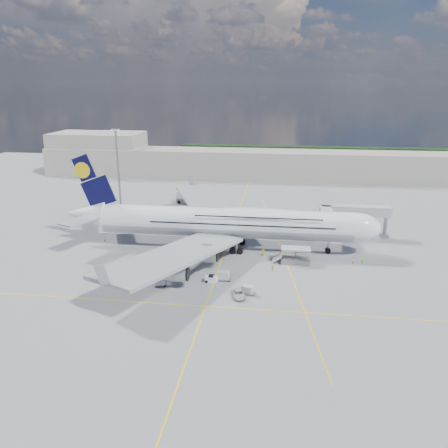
# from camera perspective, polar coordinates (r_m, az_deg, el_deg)

# --- Properties ---
(ground) EXTENTS (300.00, 300.00, 0.00)m
(ground) POSITION_cam_1_polar(r_m,az_deg,el_deg) (99.92, -0.50, -5.25)
(ground) COLOR gray
(ground) RESTS_ON ground
(taxi_line_main) EXTENTS (0.25, 220.00, 0.01)m
(taxi_line_main) POSITION_cam_1_polar(r_m,az_deg,el_deg) (99.92, -0.50, -5.24)
(taxi_line_main) COLOR yellow
(taxi_line_main) RESTS_ON ground
(taxi_line_cross) EXTENTS (120.00, 0.25, 0.01)m
(taxi_line_cross) POSITION_cam_1_polar(r_m,az_deg,el_deg) (82.13, -2.45, -10.70)
(taxi_line_cross) COLOR yellow
(taxi_line_cross) RESTS_ON ground
(taxi_line_diag) EXTENTS (14.16, 99.06, 0.01)m
(taxi_line_diag) POSITION_cam_1_polar(r_m,az_deg,el_deg) (108.37, 7.59, -3.51)
(taxi_line_diag) COLOR yellow
(taxi_line_diag) RESTS_ON ground
(airliner) EXTENTS (77.26, 79.15, 23.71)m
(airliner) POSITION_cam_1_polar(r_m,az_deg,el_deg) (106.79, 0.36, 0.24)
(airliner) COLOR white
(airliner) RESTS_ON ground
(jet_bridge) EXTENTS (18.80, 12.10, 8.50)m
(jet_bridge) POSITION_cam_1_polar(r_m,az_deg,el_deg) (117.77, 15.46, 1.26)
(jet_bridge) COLOR #B7B7BC
(jet_bridge) RESTS_ON ground
(cargo_loader) EXTENTS (8.53, 3.20, 3.67)m
(cargo_loader) POSITION_cam_1_polar(r_m,az_deg,el_deg) (101.38, 9.21, -4.37)
(cargo_loader) COLOR silver
(cargo_loader) RESTS_ON ground
(light_mast) EXTENTS (3.00, 0.70, 25.50)m
(light_mast) POSITION_cam_1_polar(r_m,az_deg,el_deg) (148.15, -13.68, 7.28)
(light_mast) COLOR gray
(light_mast) RESTS_ON ground
(terminal) EXTENTS (180.00, 16.00, 12.00)m
(terminal) POSITION_cam_1_polar(r_m,az_deg,el_deg) (189.36, 3.47, 7.77)
(terminal) COLOR #B2AD9E
(terminal) RESTS_ON ground
(hangar) EXTENTS (40.00, 22.00, 18.00)m
(hangar) POSITION_cam_1_polar(r_m,az_deg,el_deg) (210.31, -16.04, 8.96)
(hangar) COLOR #B2AD9E
(hangar) RESTS_ON ground
(tree_line) EXTENTS (160.00, 6.00, 8.00)m
(tree_line) POSITION_cam_1_polar(r_m,az_deg,el_deg) (235.24, 14.15, 8.77)
(tree_line) COLOR #193814
(tree_line) RESTS_ON ground
(dolly_row_a) EXTENTS (2.96, 2.12, 1.69)m
(dolly_row_a) POSITION_cam_1_polar(r_m,az_deg,el_deg) (92.91, -7.80, -6.67)
(dolly_row_a) COLOR gray
(dolly_row_a) RESTS_ON ground
(dolly_row_b) EXTENTS (3.65, 2.62, 2.08)m
(dolly_row_b) POSITION_cam_1_polar(r_m,az_deg,el_deg) (99.63, -6.42, -4.74)
(dolly_row_b) COLOR gray
(dolly_row_b) RESTS_ON ground
(dolly_row_c) EXTENTS (2.80, 1.91, 1.62)m
(dolly_row_c) POSITION_cam_1_polar(r_m,az_deg,el_deg) (90.23, -8.33, -7.50)
(dolly_row_c) COLOR gray
(dolly_row_c) RESTS_ON ground
(dolly_back) EXTENTS (3.01, 2.03, 0.40)m
(dolly_back) POSITION_cam_1_polar(r_m,az_deg,el_deg) (96.80, -11.25, -6.21)
(dolly_back) COLOR gray
(dolly_back) RESTS_ON ground
(dolly_nose_far) EXTENTS (3.15, 2.31, 1.79)m
(dolly_nose_far) POSITION_cam_1_polar(r_m,az_deg,el_deg) (86.11, 3.09, -8.56)
(dolly_nose_far) COLOR gray
(dolly_nose_far) RESTS_ON ground
(dolly_nose_near) EXTENTS (3.22, 1.84, 1.98)m
(dolly_nose_near) POSITION_cam_1_polar(r_m,az_deg,el_deg) (91.55, -0.05, -6.77)
(dolly_nose_near) COLOR gray
(dolly_nose_near) RESTS_ON ground
(baggage_tug) EXTENTS (2.69, 1.49, 1.60)m
(baggage_tug) POSITION_cam_1_polar(r_m,az_deg,el_deg) (90.99, -1.68, -7.19)
(baggage_tug) COLOR white
(baggage_tug) RESTS_ON ground
(catering_truck_inner) EXTENTS (6.95, 2.93, 4.09)m
(catering_truck_inner) POSITION_cam_1_polar(r_m,az_deg,el_deg) (122.89, -2.67, 0.20)
(catering_truck_inner) COLOR gray
(catering_truck_inner) RESTS_ON ground
(catering_truck_outer) EXTENTS (7.69, 4.43, 4.31)m
(catering_truck_outer) POSITION_cam_1_polar(r_m,az_deg,el_deg) (149.43, -4.86, 3.41)
(catering_truck_outer) COLOR gray
(catering_truck_outer) RESTS_ON ground
(service_van) EXTENTS (3.28, 5.06, 1.30)m
(service_van) POSITION_cam_1_polar(r_m,az_deg,el_deg) (85.11, 1.93, -9.11)
(service_van) COLOR silver
(service_van) RESTS_ON ground
(crew_nose) EXTENTS (0.68, 0.60, 1.58)m
(crew_nose) POSITION_cam_1_polar(r_m,az_deg,el_deg) (104.76, 17.60, -4.54)
(crew_nose) COLOR #ABEB18
(crew_nose) RESTS_ON ground
(crew_loader) EXTENTS (1.04, 0.95, 1.75)m
(crew_loader) POSITION_cam_1_polar(r_m,az_deg,el_deg) (96.04, 6.36, -5.79)
(crew_loader) COLOR #DEF219
(crew_loader) RESTS_ON ground
(crew_wing) EXTENTS (0.63, 1.01, 1.60)m
(crew_wing) POSITION_cam_1_polar(r_m,az_deg,el_deg) (101.29, -4.98, -4.50)
(crew_wing) COLOR #ADF019
(crew_wing) RESTS_ON ground
(crew_van) EXTENTS (1.01, 1.07, 1.84)m
(crew_van) POSITION_cam_1_polar(r_m,az_deg,el_deg) (104.83, 5.12, -3.64)
(crew_van) COLOR #E3F619
(crew_van) RESTS_ON ground
(crew_tug) EXTENTS (1.30, 0.81, 1.93)m
(crew_tug) POSITION_cam_1_polar(r_m,az_deg,el_deg) (94.52, -6.29, -6.13)
(crew_tug) COLOR #AAFC1A
(crew_tug) RESTS_ON ground
(cone_nose) EXTENTS (0.47, 0.47, 0.60)m
(cone_nose) POSITION_cam_1_polar(r_m,az_deg,el_deg) (104.53, 16.50, -4.78)
(cone_nose) COLOR #FB520D
(cone_nose) RESTS_ON ground
(cone_wing_left_inner) EXTENTS (0.45, 0.45, 0.58)m
(cone_wing_left_inner) POSITION_cam_1_polar(r_m,az_deg,el_deg) (124.79, -3.47, -0.33)
(cone_wing_left_inner) COLOR #FB520D
(cone_wing_left_inner) RESTS_ON ground
(cone_wing_left_outer) EXTENTS (0.40, 0.40, 0.51)m
(cone_wing_left_outer) POSITION_cam_1_polar(r_m,az_deg,el_deg) (134.85, -3.22, 1.06)
(cone_wing_left_outer) COLOR #FB520D
(cone_wing_left_outer) RESTS_ON ground
(cone_wing_right_inner) EXTENTS (0.39, 0.39, 0.50)m
(cone_wing_right_inner) POSITION_cam_1_polar(r_m,az_deg,el_deg) (94.04, -1.89, -6.64)
(cone_wing_right_inner) COLOR #FB520D
(cone_wing_right_inner) RESTS_ON ground
(cone_wing_right_outer) EXTENTS (0.38, 0.38, 0.48)m
(cone_wing_right_outer) POSITION_cam_1_polar(r_m,az_deg,el_deg) (93.43, -11.05, -7.16)
(cone_wing_right_outer) COLOR #FB520D
(cone_wing_right_outer) RESTS_ON ground
(cone_tail) EXTENTS (0.46, 0.46, 0.59)m
(cone_tail) POSITION_cam_1_polar(r_m,az_deg,el_deg) (118.14, -15.31, -2.03)
(cone_tail) COLOR #FB520D
(cone_tail) RESTS_ON ground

